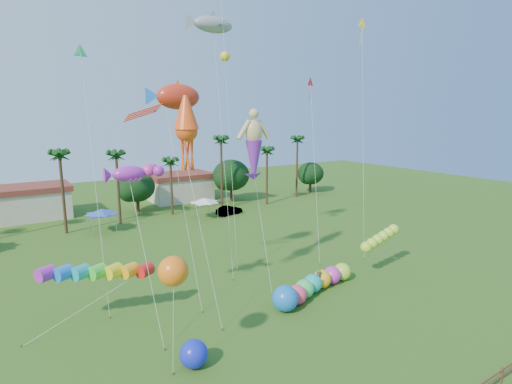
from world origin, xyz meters
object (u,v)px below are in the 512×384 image
caterpillar_inflatable (311,286)px  blue_ball (194,354)px  car_b (229,210)px  spectator_b (319,280)px

caterpillar_inflatable → blue_ball: size_ratio=5.82×
blue_ball → car_b: bearing=57.5°
caterpillar_inflatable → blue_ball: (-12.22, -3.57, 0.00)m
spectator_b → caterpillar_inflatable: 1.13m
car_b → blue_ball: blue_ball is taller
spectator_b → blue_ball: size_ratio=1.11×
car_b → spectator_b: spectator_b is taller
car_b → blue_ball: (-19.91, -31.32, 0.17)m
car_b → spectator_b: bearing=156.2°
car_b → spectator_b: 28.24m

